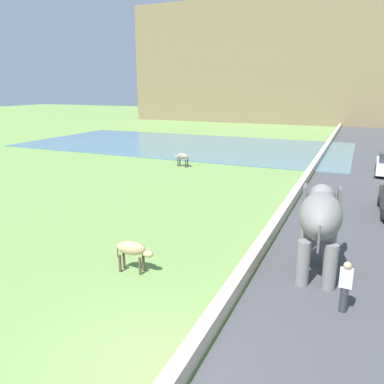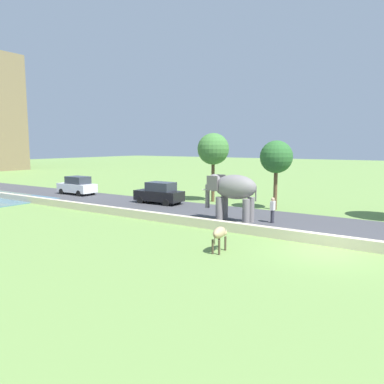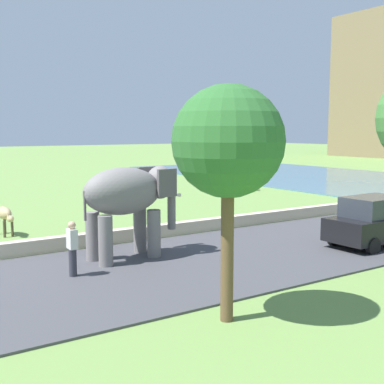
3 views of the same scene
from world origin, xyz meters
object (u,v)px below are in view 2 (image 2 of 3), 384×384
at_px(person_beside_elephant, 273,210).
at_px(car_white, 77,186).
at_px(cow_tan, 220,234).
at_px(elephant, 232,190).
at_px(car_black, 159,193).

xyz_separation_m(person_beside_elephant, car_white, (2.15, 20.57, 0.03)).
distance_m(person_beside_elephant, car_white, 20.68).
distance_m(car_white, cow_tan, 22.72).
distance_m(elephant, person_beside_elephant, 2.75).
xyz_separation_m(car_white, car_black, (0.00, -10.08, 0.00)).
relative_size(elephant, cow_tan, 2.49).
distance_m(car_white, car_black, 10.08).
height_order(elephant, person_beside_elephant, elephant).
relative_size(elephant, person_beside_elephant, 2.16).
xyz_separation_m(car_black, cow_tan, (-9.16, -10.71, -0.06)).
relative_size(car_black, cow_tan, 2.86).
bearing_deg(cow_tan, car_white, 66.23).
xyz_separation_m(elephant, car_white, (3.17, 18.29, -1.14)).
bearing_deg(person_beside_elephant, car_white, 84.02).
bearing_deg(cow_tan, elephant, 22.70).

